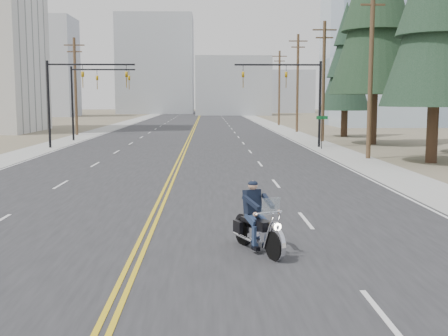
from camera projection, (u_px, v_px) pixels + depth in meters
name	position (u px, v px, depth m)	size (l,w,h in m)	color
ground_plane	(137.00, 257.00, 14.19)	(400.00, 400.00, 0.00)	#776D56
road	(195.00, 125.00, 83.63)	(20.00, 200.00, 0.01)	#303033
sidewalk_left	(118.00, 126.00, 83.30)	(3.00, 200.00, 0.01)	#A5A5A0
sidewalk_right	(272.00, 125.00, 83.97)	(3.00, 200.00, 0.01)	#A5A5A0
traffic_mast_left	(73.00, 87.00, 45.07)	(7.10, 0.26, 7.00)	black
traffic_mast_right	(295.00, 87.00, 45.60)	(7.10, 0.26, 7.00)	black
traffic_mast_far	(90.00, 89.00, 53.00)	(6.10, 0.26, 7.00)	black
street_sign	(322.00, 127.00, 44.05)	(0.90, 0.06, 2.62)	black
utility_pole_b	(371.00, 68.00, 36.64)	(2.20, 0.30, 11.50)	brown
utility_pole_c	(324.00, 79.00, 51.55)	(2.20, 0.30, 11.00)	brown
utility_pole_d	(298.00, 82.00, 66.40)	(2.20, 0.30, 11.50)	brown
utility_pole_e	(279.00, 87.00, 83.30)	(2.20, 0.30, 11.00)	brown
utility_pole_left	(75.00, 85.00, 60.77)	(2.20, 0.30, 10.50)	brown
glass_building	(410.00, 58.00, 83.35)	(24.00, 16.00, 20.00)	#9EB5CC
haze_bldg_a	(43.00, 67.00, 125.89)	(14.00, 12.00, 22.00)	#B7BCC6
haze_bldg_b	(233.00, 86.00, 137.57)	(18.00, 14.00, 14.00)	#ADB2B7
haze_bldg_c	(381.00, 76.00, 123.38)	(16.00, 12.00, 18.00)	#B7BCC6
haze_bldg_d	(156.00, 65.00, 151.12)	(20.00, 15.00, 26.00)	#ADB2B7
haze_bldg_e	(287.00, 92.00, 162.99)	(14.00, 14.00, 12.00)	#B7BCC6
haze_bldg_f	(1.00, 83.00, 140.70)	(12.00, 12.00, 16.00)	#ADB2B7
motorcyclist	(258.00, 218.00, 14.49)	(1.01, 2.36, 1.85)	black
conifer_far	(346.00, 60.00, 58.21)	(5.18, 5.18, 13.88)	#382619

